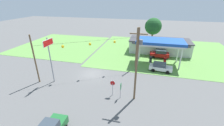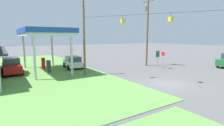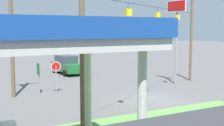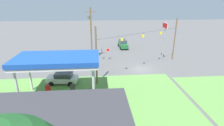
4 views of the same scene
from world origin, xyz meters
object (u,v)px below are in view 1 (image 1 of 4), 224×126
stop_sign_roadside (113,85)px  utility_pole_main (137,62)px  route_sign (121,88)px  tree_behind_station (153,26)px  gas_station_canopy (160,42)px  stop_sign_overhead (49,51)px  fuel_pump_near (151,60)px  car_at_pumps_front (160,67)px  gas_station_store (159,46)px  fuel_pump_far (165,61)px  car_at_pumps_rear (160,54)px

stop_sign_roadside → utility_pole_main: 5.17m
route_sign → tree_behind_station: (4.12, 29.93, 3.76)m
gas_station_canopy → stop_sign_overhead: stop_sign_overhead is taller
stop_sign_overhead → fuel_pump_near: bearing=37.8°
car_at_pumps_front → utility_pole_main: bearing=-105.4°
car_at_pumps_front → tree_behind_station: size_ratio=0.57×
car_at_pumps_front → tree_behind_station: bearing=101.2°
gas_station_store → car_at_pumps_front: bearing=-90.2°
gas_station_canopy → fuel_pump_far: gas_station_canopy is taller
gas_station_canopy → utility_pole_main: bearing=-104.2°
car_at_pumps_front → tree_behind_station: (-1.88, 19.34, 4.59)m
fuel_pump_far → stop_sign_roadside: size_ratio=0.64×
car_at_pumps_rear → utility_pole_main: (-4.12, -17.84, 4.78)m
fuel_pump_near → utility_pole_main: 15.07m
fuel_pump_far → tree_behind_station: tree_behind_station is taller
car_at_pumps_front → fuel_pump_near: bearing=122.9°
car_at_pumps_front → stop_sign_roadside: bearing=-119.8°
car_at_pumps_rear → tree_behind_station: 12.79m
stop_sign_overhead → utility_pole_main: utility_pole_main is taller
gas_station_canopy → car_at_pumps_front: gas_station_canopy is taller
utility_pole_main → tree_behind_station: utility_pole_main is taller
stop_sign_roadside → tree_behind_station: (5.41, 29.57, 3.66)m
utility_pole_main → fuel_pump_far: bearing=70.1°
fuel_pump_far → utility_pole_main: 15.78m
stop_sign_overhead → route_sign: bearing=-8.1°
car_at_pumps_front → car_at_pumps_rear: size_ratio=1.03×
fuel_pump_far → stop_sign_roadside: stop_sign_roadside is taller
car_at_pumps_front → gas_station_store: bearing=95.5°
fuel_pump_near → stop_sign_roadside: 15.02m
gas_station_canopy → utility_pole_main: (-3.57, -14.07, 0.92)m
gas_station_canopy → car_at_pumps_front: size_ratio=2.16×
car_at_pumps_front → tree_behind_station: 19.97m
fuel_pump_near → car_at_pumps_rear: 4.32m
fuel_pump_near → stop_sign_overhead: (-16.25, -12.62, 4.88)m
gas_station_store → utility_pole_main: utility_pole_main is taller
fuel_pump_near → stop_sign_overhead: 21.14m
stop_sign_roadside → tree_behind_station: 30.28m
gas_station_store → tree_behind_station: (-1.92, 7.46, 3.75)m
stop_sign_overhead → tree_behind_station: bearing=60.0°
gas_station_canopy → fuel_pump_near: (-1.52, -0.00, -4.10)m
stop_sign_roadside → tree_behind_station: size_ratio=0.31×
gas_station_store → car_at_pumps_rear: (0.10, -4.35, -0.73)m
car_at_pumps_front → stop_sign_overhead: stop_sign_overhead is taller
stop_sign_roadside → utility_pole_main: size_ratio=0.24×
fuel_pump_near → route_sign: bearing=-105.8°
fuel_pump_far → tree_behind_station: 16.55m
gas_station_store → car_at_pumps_rear: bearing=-88.6°
gas_station_store → stop_sign_overhead: (-18.22, -20.74, 3.92)m
fuel_pump_near → car_at_pumps_front: bearing=-62.8°
fuel_pump_near → fuel_pump_far: 3.05m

